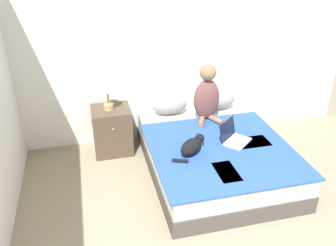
% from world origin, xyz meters
% --- Properties ---
extents(wall_back, '(5.27, 0.05, 2.55)m').
position_xyz_m(wall_back, '(0.00, 3.27, 1.27)').
color(wall_back, white).
rests_on(wall_back, ground_plane).
extents(bed, '(1.65, 2.05, 0.45)m').
position_xyz_m(bed, '(0.22, 2.17, 0.22)').
color(bed, '#4C4742').
rests_on(bed, ground_plane).
extents(pillow_near, '(0.49, 0.27, 0.24)m').
position_xyz_m(pillow_near, '(-0.14, 3.04, 0.57)').
color(pillow_near, gray).
rests_on(pillow_near, bed).
extents(pillow_far, '(0.49, 0.27, 0.24)m').
position_xyz_m(pillow_far, '(0.58, 3.04, 0.57)').
color(pillow_far, gray).
rests_on(pillow_far, bed).
extents(person_sitting, '(0.36, 0.36, 0.77)m').
position_xyz_m(person_sitting, '(0.30, 2.75, 0.79)').
color(person_sitting, brown).
rests_on(person_sitting, bed).
extents(cat_tabby, '(0.46, 0.36, 0.18)m').
position_xyz_m(cat_tabby, '(-0.14, 1.97, 0.54)').
color(cat_tabby, black).
rests_on(cat_tabby, bed).
extents(laptop_open, '(0.45, 0.44, 0.25)m').
position_xyz_m(laptop_open, '(0.43, 2.10, 0.50)').
color(laptop_open, '#B7B7BC').
rests_on(laptop_open, bed).
extents(nightstand, '(0.51, 0.48, 0.64)m').
position_xyz_m(nightstand, '(-0.96, 2.97, 0.32)').
color(nightstand, brown).
rests_on(nightstand, ground_plane).
extents(table_lamp, '(0.25, 0.25, 0.48)m').
position_xyz_m(table_lamp, '(-0.98, 2.96, 0.98)').
color(table_lamp, tan).
rests_on(table_lamp, nightstand).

